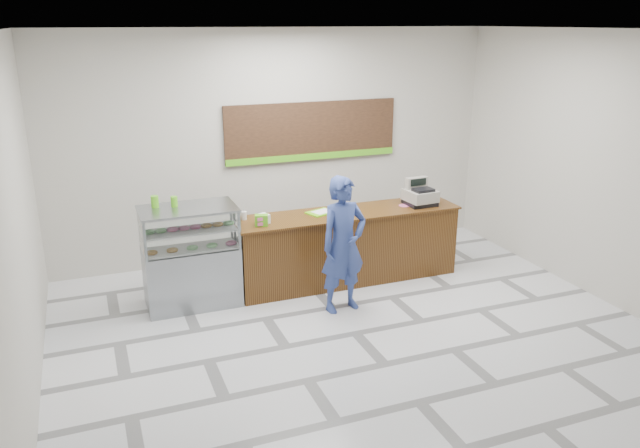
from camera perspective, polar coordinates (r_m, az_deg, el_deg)
name	(u,v)px	position (r m, az deg, el deg)	size (l,w,h in m)	color
floor	(356,333)	(7.63, 3.30, -9.95)	(7.00, 7.00, 0.00)	silver
back_wall	(278,146)	(9.72, -3.86, 7.17)	(7.00, 7.00, 0.00)	beige
ceiling	(362,29)	(6.74, 3.86, 17.33)	(7.00, 7.00, 0.00)	silver
sales_counter	(347,246)	(8.92, 2.49, -2.04)	(3.26, 0.76, 1.03)	#593715
display_case	(191,256)	(8.28, -11.74, -2.87)	(1.22, 0.72, 1.33)	gray
menu_board	(312,132)	(9.82, -0.71, 8.41)	(2.80, 0.06, 0.90)	black
cash_register	(420,195)	(9.19, 9.10, 2.64)	(0.44, 0.45, 0.38)	black
card_terminal	(407,203)	(9.22, 8.00, 1.94)	(0.07, 0.14, 0.04)	black
serving_tray	(321,212)	(8.70, 0.08, 1.08)	(0.44, 0.38, 0.02)	#70D910
napkin_box	(263,219)	(8.27, -5.24, 0.47)	(0.14, 0.14, 0.12)	white
straw_cup	(244,216)	(8.46, -6.97, 0.77)	(0.08, 0.08, 0.11)	silver
promo_box	(261,220)	(8.18, -5.37, 0.34)	(0.17, 0.11, 0.15)	#57B91B
donut_decal	(404,206)	(9.13, 7.73, 1.68)	(0.17, 0.17, 0.00)	#CF598F
green_cup_left	(155,202)	(8.17, -14.87, 1.99)	(0.10, 0.10, 0.15)	#57B91B
green_cup_right	(174,202)	(8.14, -13.19, 2.01)	(0.09, 0.09, 0.13)	#57B91B
customer	(343,245)	(7.90, 2.16, -1.89)	(0.65, 0.42, 1.77)	navy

